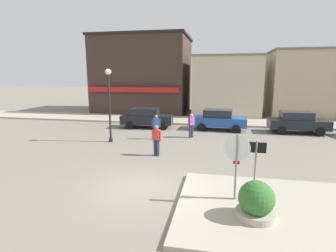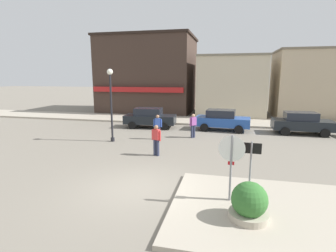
{
  "view_description": "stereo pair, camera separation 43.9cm",
  "coord_description": "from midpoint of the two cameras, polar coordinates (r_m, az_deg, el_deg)",
  "views": [
    {
      "loc": [
        2.77,
        -8.65,
        4.09
      ],
      "look_at": [
        0.18,
        4.5,
        1.5
      ],
      "focal_mm": 28.0,
      "sensor_mm": 36.0,
      "label": 1
    },
    {
      "loc": [
        3.2,
        -8.56,
        4.09
      ],
      "look_at": [
        0.18,
        4.5,
        1.5
      ],
      "focal_mm": 28.0,
      "sensor_mm": 36.0,
      "label": 2
    }
  ],
  "objects": [
    {
      "name": "ground_plane",
      "position": [
        9.99,
        -5.71,
        -13.3
      ],
      "size": [
        160.0,
        160.0,
        0.0
      ],
      "primitive_type": "plane",
      "color": "gray"
    },
    {
      "name": "sidewalk_corner",
      "position": [
        8.9,
        24.3,
        -16.91
      ],
      "size": [
        6.4,
        4.8,
        0.15
      ],
      "primitive_type": "cube",
      "color": "#A89E8C",
      "rests_on": "ground"
    },
    {
      "name": "kerb_far",
      "position": [
        23.89,
        5.67,
        1.21
      ],
      "size": [
        80.0,
        4.0,
        0.15
      ],
      "primitive_type": "cube",
      "color": "#A89E8C",
      "rests_on": "ground"
    },
    {
      "name": "stop_sign",
      "position": [
        8.52,
        15.06,
        -7.05
      ],
      "size": [
        0.82,
        0.08,
        2.3
      ],
      "color": "gray",
      "rests_on": "ground"
    },
    {
      "name": "one_way_sign",
      "position": [
        8.74,
        18.91,
        -8.09
      ],
      "size": [
        0.6,
        0.07,
        2.1
      ],
      "color": "gray",
      "rests_on": "ground"
    },
    {
      "name": "planter",
      "position": [
        7.97,
        18.8,
        -15.99
      ],
      "size": [
        1.1,
        1.1,
        1.23
      ],
      "color": "#ADA38E",
      "rests_on": "ground"
    },
    {
      "name": "lamp_post",
      "position": [
        16.43,
        -11.6,
        6.77
      ],
      "size": [
        0.36,
        0.36,
        4.54
      ],
      "color": "black",
      "rests_on": "ground"
    },
    {
      "name": "parked_car_nearest",
      "position": [
        20.84,
        -3.41,
        1.86
      ],
      "size": [
        4.11,
        2.09,
        1.56
      ],
      "color": "black",
      "rests_on": "ground"
    },
    {
      "name": "parked_car_second",
      "position": [
        20.23,
        12.31,
        1.35
      ],
      "size": [
        4.12,
        2.12,
        1.56
      ],
      "color": "#234C9E",
      "rests_on": "ground"
    },
    {
      "name": "parked_car_third",
      "position": [
        20.85,
        27.65,
        0.63
      ],
      "size": [
        4.01,
        1.89,
        1.56
      ],
      "color": "black",
      "rests_on": "ground"
    },
    {
      "name": "pedestrian_crossing_near",
      "position": [
        17.45,
        6.2,
        0.23
      ],
      "size": [
        0.45,
        0.45,
        1.61
      ],
      "color": "#2D334C",
      "rests_on": "ground"
    },
    {
      "name": "pedestrian_crossing_far",
      "position": [
        16.93,
        -1.52,
        -0.04
      ],
      "size": [
        0.55,
        0.31,
        1.61
      ],
      "color": "#2D334C",
      "rests_on": "ground"
    },
    {
      "name": "pedestrian_kerb_side",
      "position": [
        13.48,
        -1.64,
        -2.91
      ],
      "size": [
        0.55,
        0.32,
        1.61
      ],
      "color": "#2D334C",
      "rests_on": "ground"
    },
    {
      "name": "building_corner_shop",
      "position": [
        30.54,
        -3.78,
        11.07
      ],
      "size": [
        10.25,
        8.25,
        8.34
      ],
      "color": "#3D2D26",
      "rests_on": "ground"
    },
    {
      "name": "building_storefront_left_near",
      "position": [
        28.55,
        13.99,
        8.48
      ],
      "size": [
        6.69,
        7.19,
        6.04
      ],
      "color": "beige",
      "rests_on": "ground"
    },
    {
      "name": "building_storefront_left_mid",
      "position": [
        30.04,
        28.68,
        8.08
      ],
      "size": [
        6.62,
        6.4,
        6.56
      ],
      "color": "tan",
      "rests_on": "ground"
    }
  ]
}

